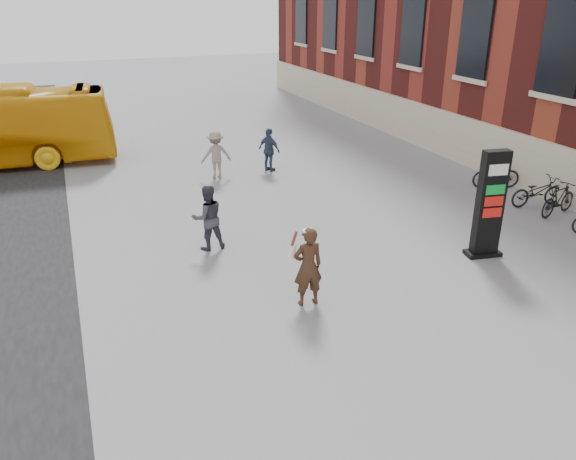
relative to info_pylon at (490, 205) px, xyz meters
name	(u,v)px	position (x,y,z in m)	size (l,w,h in m)	color
ground	(331,307)	(-4.70, -0.86, -1.37)	(100.00, 100.00, 0.00)	#9E9EA3
info_pylon	(490,205)	(0.00, 0.00, 0.00)	(0.94, 0.59, 2.74)	black
woman	(308,265)	(-5.10, -0.54, -0.46)	(0.67, 0.61, 1.77)	black
pedestrian_a	(208,217)	(-6.36, 2.98, -0.51)	(0.84, 0.65, 1.72)	#36363F
pedestrian_b	(216,154)	(-4.59, 8.79, -0.52)	(1.10, 0.63, 1.70)	gray
pedestrian_c	(269,150)	(-2.55, 8.84, -0.57)	(0.94, 0.39, 1.60)	#2D3C56
bike_5	(559,199)	(3.90, 1.43, -0.87)	(0.47, 1.65, 0.99)	black
bike_6	(537,192)	(3.90, 2.28, -0.90)	(0.62, 1.77, 0.93)	black
bike_7	(496,174)	(3.90, 4.13, -0.88)	(0.46, 1.62, 0.97)	black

